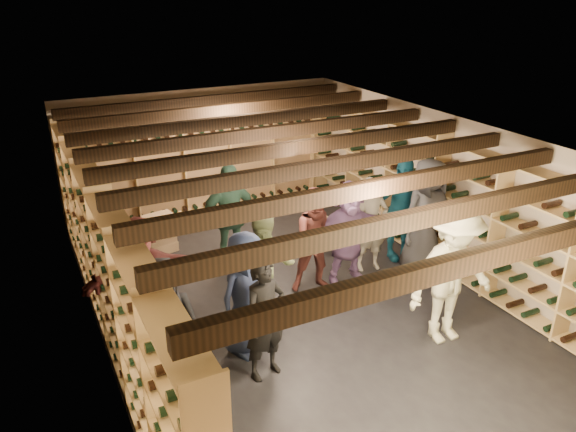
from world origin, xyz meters
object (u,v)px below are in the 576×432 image
at_px(person_1, 265,319).
at_px(person_5, 142,278).
at_px(crate_stack_left, 160,234).
at_px(person_0, 165,323).
at_px(person_4, 401,209).
at_px(person_10, 229,217).
at_px(person_6, 246,293).
at_px(person_2, 267,270).
at_px(person_3, 452,275).
at_px(person_12, 426,216).
at_px(crate_stack_right, 316,233).
at_px(person_11, 348,232).
at_px(crate_loose, 286,248).
at_px(person_7, 371,225).
at_px(person_8, 318,241).

bearing_deg(person_1, person_5, 111.00).
relative_size(crate_stack_left, person_0, 0.43).
bearing_deg(person_1, person_4, 13.99).
relative_size(person_5, person_10, 0.95).
relative_size(person_5, person_6, 1.03).
height_order(person_2, person_3, person_3).
bearing_deg(person_12, crate_stack_left, 144.27).
xyz_separation_m(person_3, person_4, (0.87, 2.16, -0.06)).
xyz_separation_m(crate_stack_right, person_11, (-0.15, -1.23, 0.55)).
bearing_deg(person_5, person_1, -55.57).
relative_size(person_10, person_12, 0.93).
bearing_deg(crate_loose, person_10, -179.08).
bearing_deg(person_6, person_1, -111.20).
bearing_deg(person_12, person_1, -160.29).
height_order(person_4, person_7, person_4).
distance_m(person_10, person_11, 1.89).
bearing_deg(person_7, person_3, -84.95).
bearing_deg(person_12, person_7, 148.96).
xyz_separation_m(person_8, person_10, (-0.89, 1.28, 0.06)).
bearing_deg(person_6, person_0, 167.28).
relative_size(crate_stack_right, person_7, 0.37).
bearing_deg(person_3, crate_loose, 106.87).
bearing_deg(person_7, crate_stack_left, 154.82).
height_order(crate_stack_right, person_2, person_2).
height_order(crate_loose, person_7, person_7).
relative_size(person_0, person_10, 0.91).
height_order(person_7, person_8, person_8).
bearing_deg(person_10, person_0, -129.65).
bearing_deg(person_1, person_8, 29.00).
bearing_deg(person_5, person_4, 2.91).
relative_size(crate_loose, person_6, 0.31).
height_order(person_10, person_12, person_12).
bearing_deg(person_5, crate_stack_right, 19.99).
xyz_separation_m(person_0, person_8, (2.56, 1.06, 0.02)).
height_order(person_8, person_11, person_11).
bearing_deg(crate_loose, person_11, -70.92).
distance_m(person_3, person_8, 2.03).
distance_m(person_0, person_2, 1.64).
xyz_separation_m(person_2, person_3, (1.89, -1.38, 0.14)).
xyz_separation_m(crate_loose, person_6, (-1.63, -2.20, 0.72)).
bearing_deg(person_2, crate_stack_right, 48.18).
relative_size(crate_stack_left, person_2, 0.43).
height_order(crate_stack_right, person_11, person_11).
relative_size(person_2, person_3, 0.85).
bearing_deg(crate_stack_left, person_10, -48.59).
bearing_deg(person_8, person_10, 140.34).
bearing_deg(crate_stack_left, person_3, -57.42).
distance_m(person_7, person_12, 0.86).
bearing_deg(crate_loose, person_7, -48.68).
bearing_deg(crate_loose, person_4, -31.07).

